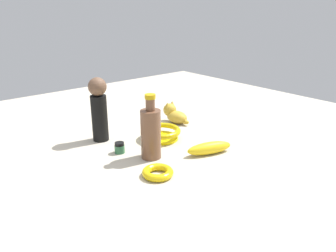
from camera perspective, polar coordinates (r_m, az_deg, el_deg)
The scene contains 8 objects.
ground at distance 1.27m, azimuth 0.00°, elevation -2.44°, with size 2.00×2.00×0.00m, color #BCB29E.
bowl at distance 1.27m, azimuth -1.18°, elevation -1.16°, with size 0.15×0.15×0.04m.
person_figure_adult at distance 1.26m, azimuth -11.77°, elevation 3.05°, with size 0.08×0.08×0.24m.
bangle at distance 1.01m, azimuth -1.77°, elevation -7.96°, with size 0.10×0.10×0.02m, color yellow.
cat_figurine at distance 1.45m, azimuth 1.11°, elevation 2.04°, with size 0.14×0.08×0.09m.
banana at distance 1.16m, azimuth 7.10°, elevation -3.78°, with size 0.17×0.04×0.04m, color yellow.
nail_polish_jar at distance 1.17m, azimuth -8.31°, elevation -3.69°, with size 0.04×0.04×0.04m.
bottle_tall at distance 1.10m, azimuth -2.97°, elevation -1.08°, with size 0.07×0.07×0.22m.
Camera 1 is at (0.90, -0.76, 0.49)m, focal length 35.56 mm.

